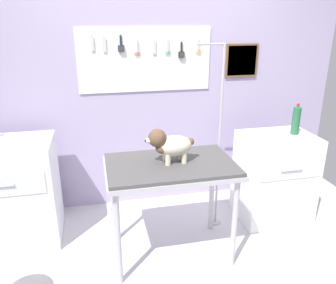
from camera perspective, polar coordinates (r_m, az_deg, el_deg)
ground at (r=2.89m, az=2.15°, el=-21.72°), size 4.40×4.00×0.04m
rear_wall_panel at (r=3.49m, az=-2.88°, el=7.71°), size 4.00×0.11×2.30m
grooming_table at (r=2.69m, az=0.44°, el=-5.21°), size 1.03×0.65×0.84m
grooming_arm at (r=3.12m, az=8.46°, el=-0.81°), size 0.30×0.11×1.72m
dog at (r=2.60m, az=0.22°, el=-0.43°), size 0.39×0.19×0.28m
counter_left at (r=3.31m, az=-25.05°, el=-7.75°), size 0.80×0.58×0.93m
cabinet_right at (r=3.52m, az=17.43°, el=-5.63°), size 0.68×0.54×0.87m
soda_bottle at (r=3.41m, az=20.75°, el=3.49°), size 0.07×0.07×0.30m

